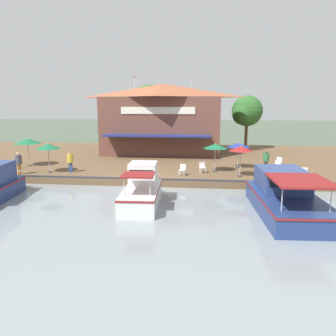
{
  "coord_description": "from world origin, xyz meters",
  "views": [
    {
      "loc": [
        22.56,
        4.31,
        5.87
      ],
      "look_at": [
        -1.0,
        1.72,
        1.3
      ],
      "focal_mm": 35.0,
      "sensor_mm": 36.0,
      "label": 1
    }
  ],
  "objects_px": {
    "patio_umbrella_by_entrance": "(241,149)",
    "cafe_chair_under_first_umbrella": "(202,167)",
    "cafe_chair_back_row_seat": "(182,169)",
    "motorboat_nearest_quay": "(143,190)",
    "tree_behind_restaurant": "(246,112)",
    "patio_umbrella_back_row": "(28,141)",
    "cafe_chair_facing_river": "(132,169)",
    "waterfront_restaurant": "(163,118)",
    "patio_umbrella_mid_patio_right": "(238,145)",
    "patio_umbrella_far_corner": "(215,146)",
    "patio_umbrella_near_quay_edge": "(48,146)",
    "tree_upstream_bank": "(148,106)",
    "cafe_chair_far_corner_seat": "(304,173)",
    "person_mid_patio": "(18,161)",
    "person_at_quay_edge": "(70,159)",
    "motorboat_distant_upstream": "(283,195)",
    "cafe_chair_beside_entrance": "(278,164)",
    "person_near_entrance": "(266,158)",
    "cafe_chair_mid_patio": "(279,162)"
  },
  "relations": [
    {
      "from": "person_at_quay_edge",
      "to": "motorboat_distant_upstream",
      "type": "bearing_deg",
      "value": 67.6
    },
    {
      "from": "cafe_chair_far_corner_seat",
      "to": "cafe_chair_back_row_seat",
      "type": "distance_m",
      "value": 8.8
    },
    {
      "from": "motorboat_nearest_quay",
      "to": "tree_behind_restaurant",
      "type": "xyz_separation_m",
      "value": [
        -21.32,
        8.48,
        4.19
      ]
    },
    {
      "from": "waterfront_restaurant",
      "to": "patio_umbrella_mid_patio_right",
      "type": "relative_size",
      "value": 6.01
    },
    {
      "from": "person_near_entrance",
      "to": "tree_upstream_bank",
      "type": "bearing_deg",
      "value": -139.17
    },
    {
      "from": "cafe_chair_under_first_umbrella",
      "to": "person_mid_patio",
      "type": "height_order",
      "value": "person_mid_patio"
    },
    {
      "from": "patio_umbrella_mid_patio_right",
      "to": "motorboat_nearest_quay",
      "type": "relative_size",
      "value": 0.37
    },
    {
      "from": "person_mid_patio",
      "to": "motorboat_nearest_quay",
      "type": "bearing_deg",
      "value": 66.4
    },
    {
      "from": "patio_umbrella_by_entrance",
      "to": "cafe_chair_back_row_seat",
      "type": "xyz_separation_m",
      "value": [
        0.14,
        -4.31,
        -1.62
      ]
    },
    {
      "from": "patio_umbrella_near_quay_edge",
      "to": "cafe_chair_back_row_seat",
      "type": "xyz_separation_m",
      "value": [
        0.03,
        10.61,
        -1.61
      ]
    },
    {
      "from": "cafe_chair_beside_entrance",
      "to": "tree_behind_restaurant",
      "type": "xyz_separation_m",
      "value": [
        -12.8,
        -1.19,
        4.01
      ]
    },
    {
      "from": "patio_umbrella_near_quay_edge",
      "to": "person_at_quay_edge",
      "type": "distance_m",
      "value": 2.0
    },
    {
      "from": "cafe_chair_back_row_seat",
      "to": "patio_umbrella_near_quay_edge",
      "type": "bearing_deg",
      "value": -90.19
    },
    {
      "from": "patio_umbrella_by_entrance",
      "to": "cafe_chair_under_first_umbrella",
      "type": "relative_size",
      "value": 2.74
    },
    {
      "from": "tree_behind_restaurant",
      "to": "cafe_chair_under_first_umbrella",
      "type": "bearing_deg",
      "value": -18.91
    },
    {
      "from": "patio_umbrella_back_row",
      "to": "cafe_chair_far_corner_seat",
      "type": "height_order",
      "value": "patio_umbrella_back_row"
    },
    {
      "from": "cafe_chair_back_row_seat",
      "to": "person_near_entrance",
      "type": "relative_size",
      "value": 0.5
    },
    {
      "from": "cafe_chair_facing_river",
      "to": "tree_behind_restaurant",
      "type": "bearing_deg",
      "value": 147.58
    },
    {
      "from": "patio_umbrella_back_row",
      "to": "cafe_chair_facing_river",
      "type": "height_order",
      "value": "patio_umbrella_back_row"
    },
    {
      "from": "patio_umbrella_mid_patio_right",
      "to": "motorboat_distant_upstream",
      "type": "relative_size",
      "value": 0.25
    },
    {
      "from": "patio_umbrella_far_corner",
      "to": "cafe_chair_far_corner_seat",
      "type": "relative_size",
      "value": 2.68
    },
    {
      "from": "patio_umbrella_near_quay_edge",
      "to": "person_mid_patio",
      "type": "distance_m",
      "value": 2.42
    },
    {
      "from": "cafe_chair_far_corner_seat",
      "to": "patio_umbrella_far_corner",
      "type": "bearing_deg",
      "value": -109.33
    },
    {
      "from": "patio_umbrella_by_entrance",
      "to": "person_at_quay_edge",
      "type": "distance_m",
      "value": 13.27
    },
    {
      "from": "cafe_chair_beside_entrance",
      "to": "cafe_chair_mid_patio",
      "type": "bearing_deg",
      "value": 164.96
    },
    {
      "from": "patio_umbrella_near_quay_edge",
      "to": "cafe_chair_beside_entrance",
      "type": "relative_size",
      "value": 2.77
    },
    {
      "from": "patio_umbrella_far_corner",
      "to": "patio_umbrella_mid_patio_right",
      "type": "relative_size",
      "value": 1.05
    },
    {
      "from": "cafe_chair_back_row_seat",
      "to": "tree_upstream_bank",
      "type": "height_order",
      "value": "tree_upstream_bank"
    },
    {
      "from": "patio_umbrella_mid_patio_right",
      "to": "tree_upstream_bank",
      "type": "height_order",
      "value": "tree_upstream_bank"
    },
    {
      "from": "patio_umbrella_by_entrance",
      "to": "tree_upstream_bank",
      "type": "bearing_deg",
      "value": -148.95
    },
    {
      "from": "cafe_chair_far_corner_seat",
      "to": "person_at_quay_edge",
      "type": "relative_size",
      "value": 0.51
    },
    {
      "from": "cafe_chair_far_corner_seat",
      "to": "tree_upstream_bank",
      "type": "xyz_separation_m",
      "value": [
        -16.68,
        -14.19,
        4.67
      ]
    },
    {
      "from": "cafe_chair_beside_entrance",
      "to": "motorboat_distant_upstream",
      "type": "height_order",
      "value": "motorboat_distant_upstream"
    },
    {
      "from": "patio_umbrella_near_quay_edge",
      "to": "cafe_chair_under_first_umbrella",
      "type": "height_order",
      "value": "patio_umbrella_near_quay_edge"
    },
    {
      "from": "cafe_chair_far_corner_seat",
      "to": "person_mid_patio",
      "type": "distance_m",
      "value": 21.32
    },
    {
      "from": "cafe_chair_under_first_umbrella",
      "to": "person_near_entrance",
      "type": "distance_m",
      "value": 5.27
    },
    {
      "from": "patio_umbrella_by_entrance",
      "to": "patio_umbrella_mid_patio_right",
      "type": "bearing_deg",
      "value": 177.04
    },
    {
      "from": "motorboat_distant_upstream",
      "to": "cafe_chair_facing_river",
      "type": "bearing_deg",
      "value": -119.2
    },
    {
      "from": "waterfront_restaurant",
      "to": "cafe_chair_facing_river",
      "type": "distance_m",
      "value": 13.14
    },
    {
      "from": "patio_umbrella_by_entrance",
      "to": "cafe_chair_beside_entrance",
      "type": "height_order",
      "value": "patio_umbrella_by_entrance"
    },
    {
      "from": "cafe_chair_under_first_umbrella",
      "to": "cafe_chair_back_row_seat",
      "type": "height_order",
      "value": "same"
    },
    {
      "from": "patio_umbrella_mid_patio_right",
      "to": "cafe_chair_beside_entrance",
      "type": "bearing_deg",
      "value": 77.03
    },
    {
      "from": "cafe_chair_far_corner_seat",
      "to": "tree_upstream_bank",
      "type": "relative_size",
      "value": 0.11
    },
    {
      "from": "tree_upstream_bank",
      "to": "patio_umbrella_near_quay_edge",
      "type": "bearing_deg",
      "value": -17.76
    },
    {
      "from": "cafe_chair_under_first_umbrella",
      "to": "cafe_chair_back_row_seat",
      "type": "bearing_deg",
      "value": -53.14
    },
    {
      "from": "cafe_chair_back_row_seat",
      "to": "person_near_entrance",
      "type": "distance_m",
      "value": 7.04
    },
    {
      "from": "patio_umbrella_mid_patio_right",
      "to": "person_at_quay_edge",
      "type": "relative_size",
      "value": 1.31
    },
    {
      "from": "waterfront_restaurant",
      "to": "motorboat_distant_upstream",
      "type": "xyz_separation_m",
      "value": [
        18.17,
        9.1,
        -3.54
      ]
    },
    {
      "from": "cafe_chair_facing_river",
      "to": "patio_umbrella_mid_patio_right",
      "type": "bearing_deg",
      "value": 116.29
    },
    {
      "from": "motorboat_nearest_quay",
      "to": "person_mid_patio",
      "type": "bearing_deg",
      "value": -113.6
    }
  ]
}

